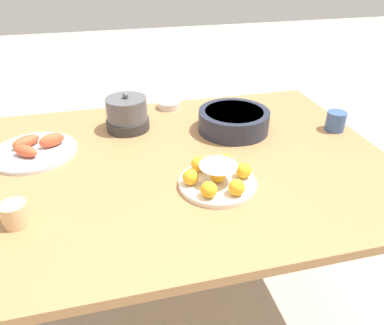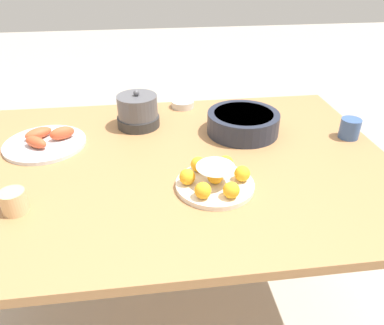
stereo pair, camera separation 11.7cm
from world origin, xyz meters
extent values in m
plane|color=#B2A899|center=(0.00, 0.00, 0.00)|extent=(12.00, 12.00, 0.00)
cylinder|color=#A87547|center=(-0.72, 0.49, 0.36)|extent=(0.06, 0.06, 0.73)
cylinder|color=#A87547|center=(0.72, 0.49, 0.36)|extent=(0.06, 0.06, 0.73)
cube|color=#A87547|center=(0.00, 0.00, 0.74)|extent=(1.54, 1.08, 0.03)
cylinder|color=silver|center=(0.12, -0.18, 0.76)|extent=(0.24, 0.24, 0.02)
sphere|color=#F4A823|center=(0.21, -0.18, 0.80)|extent=(0.05, 0.05, 0.05)
sphere|color=#F4A823|center=(0.17, -0.11, 0.80)|extent=(0.05, 0.05, 0.05)
sphere|color=#F4A823|center=(0.08, -0.11, 0.80)|extent=(0.05, 0.05, 0.05)
sphere|color=#F4A823|center=(0.03, -0.17, 0.80)|extent=(0.05, 0.05, 0.05)
sphere|color=#F4A823|center=(0.07, -0.25, 0.80)|extent=(0.05, 0.05, 0.05)
sphere|color=#F4A823|center=(0.15, -0.26, 0.80)|extent=(0.05, 0.05, 0.05)
ellipsoid|color=white|center=(0.12, -0.18, 0.83)|extent=(0.12, 0.12, 0.02)
sphere|color=#F4A823|center=(0.12, -0.18, 0.80)|extent=(0.05, 0.05, 0.05)
cylinder|color=#232838|center=(0.30, 0.18, 0.80)|extent=(0.28, 0.28, 0.08)
cylinder|color=brown|center=(0.30, 0.18, 0.83)|extent=(0.23, 0.23, 0.01)
cylinder|color=beige|center=(0.09, 0.47, 0.77)|extent=(0.10, 0.10, 0.03)
cylinder|color=olive|center=(0.09, 0.47, 0.78)|extent=(0.08, 0.08, 0.01)
cylinder|color=silver|center=(-0.46, 0.17, 0.76)|extent=(0.30, 0.30, 0.01)
ellipsoid|color=#D1512D|center=(-0.40, 0.19, 0.80)|extent=(0.10, 0.08, 0.05)
ellipsoid|color=#D1512D|center=(-0.49, 0.21, 0.79)|extent=(0.11, 0.10, 0.04)
ellipsoid|color=#D1512D|center=(-0.48, 0.13, 0.79)|extent=(0.10, 0.09, 0.04)
cylinder|color=#DBB27F|center=(-0.46, -0.22, 0.79)|extent=(0.07, 0.07, 0.07)
cylinder|color=#38568E|center=(0.69, 0.08, 0.80)|extent=(0.08, 0.08, 0.08)
cylinder|color=#2D2D2D|center=(-0.11, 0.30, 0.78)|extent=(0.17, 0.17, 0.04)
cylinder|color=#515156|center=(-0.11, 0.30, 0.84)|extent=(0.16, 0.16, 0.09)
sphere|color=#515156|center=(-0.11, 0.30, 0.90)|extent=(0.02, 0.02, 0.02)
camera|label=1|loc=(-0.19, -1.10, 1.42)|focal=35.00mm
camera|label=2|loc=(-0.08, -1.12, 1.42)|focal=35.00mm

